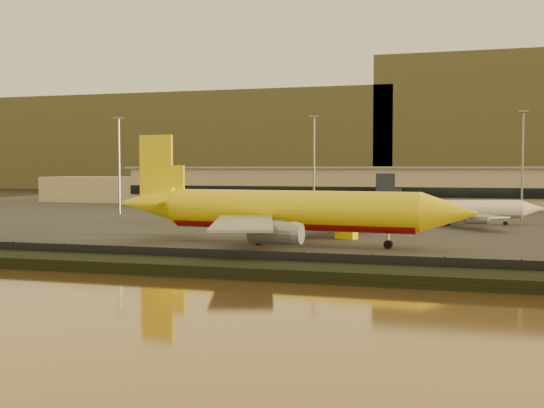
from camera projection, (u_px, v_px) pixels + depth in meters
The scene contains 11 objects.
ground at pixel (256, 256), 95.10m from camera, with size 900.00×900.00×0.00m, color black.
embankment at pixel (212, 268), 78.77m from camera, with size 320.00×7.00×1.40m, color black.
tarmac at pixel (362, 213), 186.14m from camera, with size 320.00×220.00×0.20m, color #2D2D2D.
perimeter_fence at pixel (224, 259), 82.57m from camera, with size 300.00×0.05×2.20m, color black.
terminal_building at pixel (332, 187), 219.17m from camera, with size 202.00×25.00×12.60m.
apron_light_masts at pixel (412, 154), 161.94m from camera, with size 152.20×12.20×25.40m.
distant_hills at pixel (390, 138), 425.12m from camera, with size 470.00×160.00×70.00m.
dhl_cargo_jet at pixel (284, 211), 107.99m from camera, with size 59.40×57.94×17.73m.
white_narrowbody_jet at pixel (456, 210), 144.62m from camera, with size 37.38×35.56×10.98m.
gse_vehicle_yellow at pixel (346, 234), 116.37m from camera, with size 3.70×1.66×1.66m, color yellow.
gse_vehicle_white at pixel (231, 223), 138.16m from camera, with size 4.00×1.80×1.80m, color white.
Camera 1 is at (28.68, -90.16, 12.24)m, focal length 45.00 mm.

